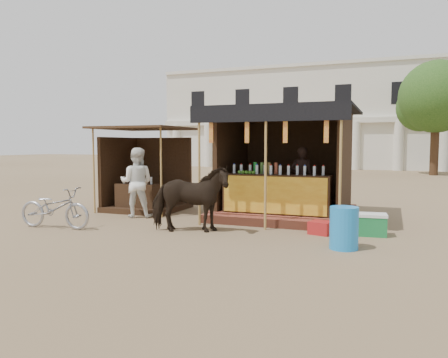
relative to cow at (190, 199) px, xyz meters
name	(u,v)px	position (x,y,z in m)	size (l,w,h in m)	color
ground	(195,240)	(0.44, -0.70, -0.73)	(120.00, 120.00, 0.00)	#846B4C
main_stall	(285,178)	(1.46, 2.66, 0.30)	(3.60, 3.61, 2.78)	brown
secondary_stall	(143,180)	(-2.73, 2.54, 0.12)	(2.40, 2.40, 2.38)	#362213
cow	(190,199)	(0.00, 0.00, 0.00)	(0.78, 1.72, 1.45)	black
motorbike	(55,208)	(-3.04, -0.69, -0.26)	(0.62, 1.77, 0.93)	#9C9DA4
bystander	(137,183)	(-2.15, 1.30, 0.18)	(0.88, 0.69, 1.81)	white
blue_barrel	(344,228)	(3.26, -0.36, -0.34)	(0.51, 0.51, 0.77)	#1C83D7
red_crate	(321,228)	(2.67, 0.81, -0.59)	(0.44, 0.40, 0.27)	#AA1C1C
cooler	(371,224)	(3.66, 1.06, -0.49)	(0.68, 0.50, 0.46)	#1B7A3B
background_building	(323,120)	(-1.56, 29.25, 3.25)	(26.00, 7.45, 8.18)	silver
tree	(433,100)	(6.25, 21.45, 3.91)	(4.50, 4.40, 7.00)	#382314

